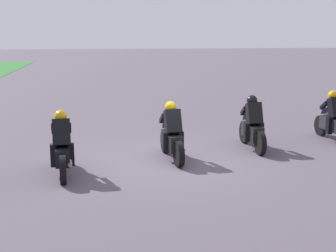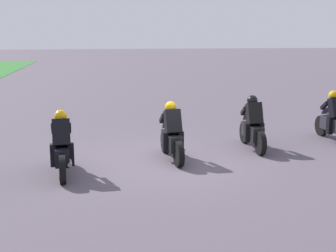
% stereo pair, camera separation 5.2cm
% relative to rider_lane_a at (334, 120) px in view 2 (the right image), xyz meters
% --- Properties ---
extents(ground_plane, '(120.00, 120.00, 0.00)m').
position_rel_rider_lane_a_xyz_m(ground_plane, '(-1.74, 5.21, -0.62)').
color(ground_plane, '#524955').
extents(rider_lane_a, '(2.04, 0.56, 1.51)m').
position_rel_rider_lane_a_xyz_m(rider_lane_a, '(0.00, 0.00, 0.00)').
color(rider_lane_a, black).
rests_on(rider_lane_a, ground_plane).
extents(rider_lane_b, '(2.04, 0.55, 1.51)m').
position_rel_rider_lane_a_xyz_m(rider_lane_b, '(-0.68, 2.70, 0.00)').
color(rider_lane_b, black).
rests_on(rider_lane_b, ground_plane).
extents(rider_lane_c, '(2.04, 0.59, 1.51)m').
position_rel_rider_lane_a_xyz_m(rider_lane_c, '(-1.56, 5.09, 0.00)').
color(rider_lane_c, black).
rests_on(rider_lane_c, ground_plane).
extents(rider_lane_d, '(2.04, 0.57, 1.51)m').
position_rel_rider_lane_a_xyz_m(rider_lane_d, '(-2.57, 7.77, 0.00)').
color(rider_lane_d, black).
rests_on(rider_lane_d, ground_plane).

